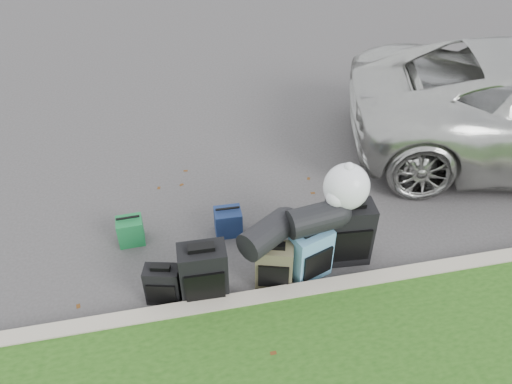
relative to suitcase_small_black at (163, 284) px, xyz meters
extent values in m
plane|color=#383535|center=(1.28, 0.71, -0.23)|extent=(120.00, 120.00, 0.00)
cube|color=#9E937F|center=(1.28, -0.29, -0.15)|extent=(120.00, 0.18, 0.15)
cube|color=black|center=(0.00, 0.00, 0.00)|extent=(0.40, 0.28, 0.45)
cube|color=black|center=(0.42, -0.06, 0.13)|extent=(0.49, 0.31, 0.70)
cube|color=#413D29|center=(1.18, -0.02, 0.05)|extent=(0.45, 0.35, 0.54)
cube|color=teal|center=(1.60, 0.03, 0.09)|extent=(0.50, 0.39, 0.62)
cube|color=black|center=(2.07, 0.18, 0.16)|extent=(0.54, 0.35, 0.77)
cube|color=#166531|center=(-0.33, 0.96, -0.06)|extent=(0.31, 0.25, 0.34)
cube|color=navy|center=(0.83, 0.88, -0.05)|extent=(0.33, 0.26, 0.34)
cylinder|color=black|center=(1.11, 0.03, 0.47)|extent=(0.66, 0.59, 0.31)
cylinder|color=black|center=(1.62, 0.07, 0.55)|extent=(0.59, 0.39, 0.31)
sphere|color=white|center=(2.00, 0.23, 0.79)|extent=(0.49, 0.49, 0.49)
camera|label=1|loc=(0.24, -3.57, 3.98)|focal=35.00mm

